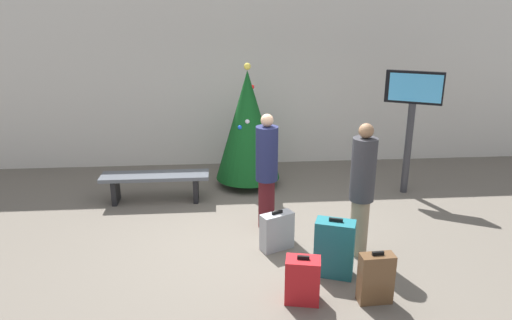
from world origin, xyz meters
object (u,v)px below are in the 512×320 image
object	(u,v)px
holiday_tree	(248,125)
suitcase_2	(334,248)
waiting_bench	(155,181)
traveller_0	(267,169)
traveller_1	(362,187)
suitcase_1	(376,278)
suitcase_0	(303,280)
suitcase_3	(277,231)
flight_info_kiosk	(412,109)

from	to	relation	value
holiday_tree	suitcase_2	xyz separation A→B (m)	(0.84, -3.10, -0.76)
waiting_bench	traveller_0	bearing A→B (deg)	-32.05
traveller_1	suitcase_1	xyz separation A→B (m)	(-0.12, -1.07, -0.65)
holiday_tree	traveller_1	world-z (taller)	holiday_tree
traveller_0	suitcase_1	bearing A→B (deg)	-62.79
suitcase_0	holiday_tree	bearing A→B (deg)	95.88
holiday_tree	traveller_1	bearing A→B (deg)	-63.78
suitcase_0	suitcase_2	distance (m)	0.69
holiday_tree	suitcase_3	size ratio (longest dim) A/B	3.99
traveller_1	suitcase_1	distance (m)	1.25
suitcase_0	suitcase_2	size ratio (longest dim) A/B	0.75
suitcase_0	suitcase_2	xyz separation A→B (m)	(0.47, 0.50, 0.09)
waiting_bench	traveller_0	world-z (taller)	traveller_0
suitcase_3	traveller_1	bearing A→B (deg)	-10.93
traveller_1	suitcase_2	bearing A→B (deg)	-132.05
flight_info_kiosk	suitcase_0	xyz separation A→B (m)	(-2.34, -3.04, -1.22)
waiting_bench	suitcase_0	xyz separation A→B (m)	(1.94, -2.96, -0.11)
waiting_bench	suitcase_3	size ratio (longest dim) A/B	3.19
holiday_tree	flight_info_kiosk	xyz separation A→B (m)	(2.71, -0.56, 0.37)
holiday_tree	suitcase_1	size ratio (longest dim) A/B	3.57
holiday_tree	suitcase_3	bearing A→B (deg)	-84.40
traveller_1	suitcase_0	size ratio (longest dim) A/B	3.15
suitcase_0	suitcase_2	bearing A→B (deg)	46.89
waiting_bench	suitcase_3	distance (m)	2.53
flight_info_kiosk	suitcase_3	world-z (taller)	flight_info_kiosk
waiting_bench	holiday_tree	bearing A→B (deg)	22.15
holiday_tree	suitcase_2	size ratio (longest dim) A/B	2.94
traveller_0	suitcase_3	bearing A→B (deg)	-83.89
holiday_tree	flight_info_kiosk	distance (m)	2.79
flight_info_kiosk	traveller_1	distance (m)	2.56
traveller_1	suitcase_3	bearing A→B (deg)	169.07
waiting_bench	suitcase_0	bearing A→B (deg)	-56.73
traveller_0	suitcase_1	size ratio (longest dim) A/B	2.76
traveller_1	suitcase_2	world-z (taller)	traveller_1
waiting_bench	suitcase_0	distance (m)	3.55
suitcase_2	flight_info_kiosk	bearing A→B (deg)	53.67
holiday_tree	suitcase_3	xyz separation A→B (m)	(0.24, -2.41, -0.86)
flight_info_kiosk	traveller_1	xyz separation A→B (m)	(-1.43, -2.05, -0.55)
suitcase_1	suitcase_3	world-z (taller)	suitcase_1
suitcase_0	suitcase_3	distance (m)	1.20
suitcase_3	holiday_tree	bearing A→B (deg)	95.60
holiday_tree	waiting_bench	bearing A→B (deg)	-157.85
traveller_0	traveller_1	distance (m)	1.43
traveller_1	waiting_bench	bearing A→B (deg)	145.44
traveller_0	suitcase_3	xyz separation A→B (m)	(0.07, -0.68, -0.64)
waiting_bench	traveller_1	distance (m)	3.52
holiday_tree	traveller_0	xyz separation A→B (m)	(0.16, -1.73, -0.22)
suitcase_0	flight_info_kiosk	bearing A→B (deg)	52.46
traveller_0	suitcase_3	distance (m)	0.94
flight_info_kiosk	suitcase_2	xyz separation A→B (m)	(-1.87, -2.54, -1.13)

